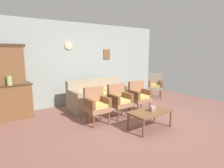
{
  "coord_description": "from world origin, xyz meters",
  "views": [
    {
      "loc": [
        -3.19,
        -3.22,
        1.81
      ],
      "look_at": [
        -0.02,
        1.03,
        0.85
      ],
      "focal_mm": 30.34,
      "sensor_mm": 36.0,
      "label": 1
    }
  ],
  "objects_px": {
    "armchair_row_middle": "(119,99)",
    "coffee_table": "(150,113)",
    "vase_on_cabinet": "(9,81)",
    "side_cabinet": "(8,102)",
    "armchair_near_couch_end": "(97,104)",
    "wingback_chair_by_fireplace": "(155,85)",
    "floral_couch": "(99,98)",
    "armchair_by_doorway": "(139,95)",
    "book_stack_on_table": "(152,109)"
  },
  "relations": [
    {
      "from": "armchair_row_middle",
      "to": "coffee_table",
      "type": "distance_m",
      "value": 1.03
    },
    {
      "from": "vase_on_cabinet",
      "to": "coffee_table",
      "type": "height_order",
      "value": "vase_on_cabinet"
    },
    {
      "from": "armchair_row_middle",
      "to": "side_cabinet",
      "type": "bearing_deg",
      "value": 146.04
    },
    {
      "from": "armchair_near_couch_end",
      "to": "wingback_chair_by_fireplace",
      "type": "bearing_deg",
      "value": 15.35
    },
    {
      "from": "floral_couch",
      "to": "wingback_chair_by_fireplace",
      "type": "relative_size",
      "value": 2.11
    },
    {
      "from": "armchair_near_couch_end",
      "to": "floral_couch",
      "type": "bearing_deg",
      "value": 54.77
    },
    {
      "from": "armchair_row_middle",
      "to": "armchair_near_couch_end",
      "type": "bearing_deg",
      "value": -179.52
    },
    {
      "from": "vase_on_cabinet",
      "to": "armchair_near_couch_end",
      "type": "xyz_separation_m",
      "value": [
        1.66,
        -1.46,
        -0.55
      ]
    },
    {
      "from": "floral_couch",
      "to": "armchair_by_doorway",
      "type": "relative_size",
      "value": 2.11
    },
    {
      "from": "side_cabinet",
      "to": "wingback_chair_by_fireplace",
      "type": "distance_m",
      "value": 4.95
    },
    {
      "from": "armchair_near_couch_end",
      "to": "book_stack_on_table",
      "type": "bearing_deg",
      "value": -50.72
    },
    {
      "from": "armchair_near_couch_end",
      "to": "armchair_row_middle",
      "type": "height_order",
      "value": "same"
    },
    {
      "from": "armchair_by_doorway",
      "to": "wingback_chair_by_fireplace",
      "type": "distance_m",
      "value": 1.9
    },
    {
      "from": "vase_on_cabinet",
      "to": "coffee_table",
      "type": "distance_m",
      "value": 3.56
    },
    {
      "from": "armchair_near_couch_end",
      "to": "wingback_chair_by_fireplace",
      "type": "distance_m",
      "value": 3.31
    },
    {
      "from": "armchair_near_couch_end",
      "to": "armchair_by_doorway",
      "type": "height_order",
      "value": "same"
    },
    {
      "from": "vase_on_cabinet",
      "to": "wingback_chair_by_fireplace",
      "type": "height_order",
      "value": "vase_on_cabinet"
    },
    {
      "from": "armchair_by_doorway",
      "to": "side_cabinet",
      "type": "bearing_deg",
      "value": 153.32
    },
    {
      "from": "floral_couch",
      "to": "armchair_near_couch_end",
      "type": "xyz_separation_m",
      "value": [
        -0.75,
        -1.06,
        0.17
      ]
    },
    {
      "from": "side_cabinet",
      "to": "armchair_row_middle",
      "type": "height_order",
      "value": "side_cabinet"
    },
    {
      "from": "coffee_table",
      "to": "side_cabinet",
      "type": "bearing_deg",
      "value": 133.5
    },
    {
      "from": "vase_on_cabinet",
      "to": "floral_couch",
      "type": "height_order",
      "value": "vase_on_cabinet"
    },
    {
      "from": "wingback_chair_by_fireplace",
      "to": "book_stack_on_table",
      "type": "relative_size",
      "value": 5.66
    },
    {
      "from": "side_cabinet",
      "to": "wingback_chair_by_fireplace",
      "type": "height_order",
      "value": "side_cabinet"
    },
    {
      "from": "side_cabinet",
      "to": "coffee_table",
      "type": "height_order",
      "value": "side_cabinet"
    },
    {
      "from": "armchair_by_doorway",
      "to": "coffee_table",
      "type": "distance_m",
      "value": 1.25
    },
    {
      "from": "coffee_table",
      "to": "armchair_near_couch_end",
      "type": "bearing_deg",
      "value": 128.81
    },
    {
      "from": "side_cabinet",
      "to": "armchair_near_couch_end",
      "type": "bearing_deg",
      "value": -43.92
    },
    {
      "from": "armchair_by_doorway",
      "to": "wingback_chair_by_fireplace",
      "type": "height_order",
      "value": "same"
    },
    {
      "from": "side_cabinet",
      "to": "armchair_near_couch_end",
      "type": "relative_size",
      "value": 1.28
    },
    {
      "from": "coffee_table",
      "to": "armchair_by_doorway",
      "type": "bearing_deg",
      "value": 56.92
    },
    {
      "from": "side_cabinet",
      "to": "coffee_table",
      "type": "relative_size",
      "value": 1.16
    },
    {
      "from": "armchair_by_doorway",
      "to": "coffee_table",
      "type": "relative_size",
      "value": 0.9
    },
    {
      "from": "armchair_by_doorway",
      "to": "book_stack_on_table",
      "type": "relative_size",
      "value": 5.66
    },
    {
      "from": "vase_on_cabinet",
      "to": "armchair_row_middle",
      "type": "xyz_separation_m",
      "value": [
        2.38,
        -1.45,
        -0.55
      ]
    },
    {
      "from": "side_cabinet",
      "to": "armchair_near_couch_end",
      "type": "distance_m",
      "value": 2.36
    },
    {
      "from": "book_stack_on_table",
      "to": "floral_couch",
      "type": "bearing_deg",
      "value": 92.79
    },
    {
      "from": "vase_on_cabinet",
      "to": "armchair_by_doorway",
      "type": "height_order",
      "value": "vase_on_cabinet"
    },
    {
      "from": "armchair_by_doorway",
      "to": "book_stack_on_table",
      "type": "height_order",
      "value": "armchair_by_doorway"
    },
    {
      "from": "floral_couch",
      "to": "book_stack_on_table",
      "type": "height_order",
      "value": "floral_couch"
    },
    {
      "from": "vase_on_cabinet",
      "to": "armchair_by_doorway",
      "type": "distance_m",
      "value": 3.5
    },
    {
      "from": "coffee_table",
      "to": "book_stack_on_table",
      "type": "height_order",
      "value": "book_stack_on_table"
    },
    {
      "from": "vase_on_cabinet",
      "to": "floral_couch",
      "type": "xyz_separation_m",
      "value": [
        2.41,
        -0.39,
        -0.72
      ]
    },
    {
      "from": "book_stack_on_table",
      "to": "coffee_table",
      "type": "bearing_deg",
      "value": 141.46
    },
    {
      "from": "side_cabinet",
      "to": "book_stack_on_table",
      "type": "relative_size",
      "value": 7.27
    },
    {
      "from": "wingback_chair_by_fireplace",
      "to": "coffee_table",
      "type": "height_order",
      "value": "wingback_chair_by_fireplace"
    },
    {
      "from": "coffee_table",
      "to": "wingback_chair_by_fireplace",
      "type": "bearing_deg",
      "value": 38.46
    },
    {
      "from": "armchair_near_couch_end",
      "to": "book_stack_on_table",
      "type": "distance_m",
      "value": 1.35
    },
    {
      "from": "armchair_near_couch_end",
      "to": "book_stack_on_table",
      "type": "height_order",
      "value": "armchair_near_couch_end"
    },
    {
      "from": "vase_on_cabinet",
      "to": "armchair_row_middle",
      "type": "relative_size",
      "value": 0.26
    }
  ]
}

